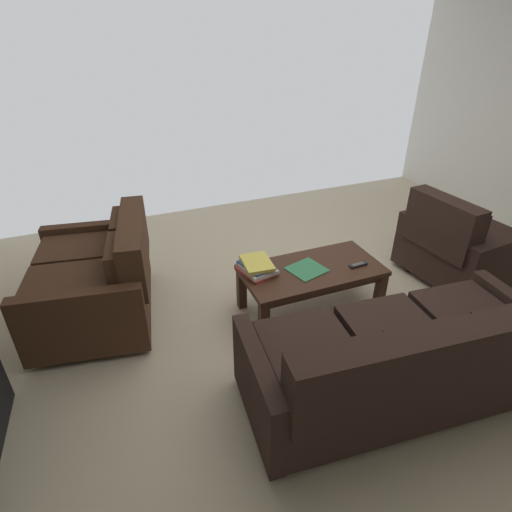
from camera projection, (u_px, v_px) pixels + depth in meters
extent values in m
cube|color=beige|center=(327.00, 317.00, 3.48)|extent=(5.81, 5.16, 0.01)
cylinder|color=black|center=(452.00, 336.00, 3.23)|extent=(0.05, 0.05, 0.06)
cylinder|color=black|center=(262.00, 379.00, 2.85)|extent=(0.05, 0.05, 0.06)
cylinder|color=black|center=(297.00, 465.00, 2.31)|extent=(0.05, 0.05, 0.06)
cube|color=black|center=(393.00, 366.00, 2.66)|extent=(1.77, 0.93, 0.36)
cube|color=black|center=(474.00, 320.00, 2.70)|extent=(0.59, 0.73, 0.10)
cube|color=black|center=(397.00, 337.00, 2.56)|extent=(0.59, 0.73, 0.10)
cube|color=black|center=(312.00, 356.00, 2.42)|extent=(0.59, 0.73, 0.10)
cube|color=black|center=(437.00, 363.00, 2.22)|extent=(1.72, 0.34, 0.43)
cube|color=black|center=(508.00, 330.00, 2.45)|extent=(0.52, 0.17, 0.29)
cube|color=black|center=(425.00, 349.00, 2.31)|extent=(0.52, 0.17, 0.29)
cube|color=black|center=(331.00, 371.00, 2.17)|extent=(0.52, 0.17, 0.29)
cube|color=black|center=(510.00, 332.00, 2.85)|extent=(0.17, 0.78, 0.52)
cube|color=black|center=(258.00, 390.00, 2.40)|extent=(0.17, 0.78, 0.52)
cylinder|color=black|center=(60.00, 291.00, 3.76)|extent=(0.06, 0.06, 0.06)
cylinder|color=black|center=(40.00, 353.00, 3.07)|extent=(0.06, 0.06, 0.06)
cylinder|color=black|center=(145.00, 281.00, 3.90)|extent=(0.06, 0.06, 0.06)
cylinder|color=black|center=(144.00, 338.00, 3.21)|extent=(0.06, 0.06, 0.06)
cube|color=#422819|center=(93.00, 290.00, 3.37)|extent=(1.02, 1.10, 0.39)
cube|color=#422819|center=(88.00, 250.00, 3.45)|extent=(0.83, 0.57, 0.10)
cube|color=#422819|center=(80.00, 282.00, 3.03)|extent=(0.83, 0.57, 0.10)
cube|color=#422819|center=(134.00, 246.00, 3.25)|extent=(0.34, 0.99, 0.44)
cube|color=#422819|center=(121.00, 233.00, 3.44)|extent=(0.19, 0.45, 0.31)
cube|color=#422819|center=(117.00, 263.00, 3.03)|extent=(0.19, 0.45, 0.31)
cube|color=#422819|center=(98.00, 251.00, 3.79)|extent=(0.88, 0.24, 0.55)
cube|color=#422819|center=(82.00, 326.00, 2.88)|extent=(0.88, 0.24, 0.55)
cube|color=#3D2316|center=(312.00, 270.00, 3.38)|extent=(1.14, 0.57, 0.04)
cube|color=#3D2316|center=(311.00, 275.00, 3.40)|extent=(1.05, 0.52, 0.05)
cube|color=#3D2316|center=(348.00, 265.00, 3.85)|extent=(0.07, 0.07, 0.37)
cube|color=#3D2316|center=(242.00, 289.00, 3.51)|extent=(0.07, 0.07, 0.37)
cube|color=#3D2316|center=(380.00, 293.00, 3.46)|extent=(0.07, 0.07, 0.37)
cube|color=#3D2316|center=(264.00, 323.00, 3.12)|extent=(0.07, 0.07, 0.37)
cylinder|color=brown|center=(500.00, 325.00, 2.97)|extent=(0.04, 0.04, 0.54)
cylinder|color=black|center=(499.00, 278.00, 3.93)|extent=(0.05, 0.05, 0.06)
cylinder|color=black|center=(454.00, 254.00, 4.33)|extent=(0.05, 0.05, 0.06)
cylinder|color=black|center=(451.00, 296.00, 3.68)|extent=(0.05, 0.05, 0.06)
cylinder|color=black|center=(407.00, 269.00, 4.08)|extent=(0.05, 0.05, 0.06)
cube|color=black|center=(458.00, 254.00, 3.90)|extent=(0.83, 0.75, 0.37)
cube|color=black|center=(466.00, 231.00, 3.79)|extent=(0.73, 0.69, 0.10)
cube|color=black|center=(442.00, 225.00, 3.58)|extent=(0.24, 0.70, 0.48)
cube|color=black|center=(451.00, 222.00, 3.62)|extent=(0.17, 0.62, 0.34)
cube|color=black|center=(498.00, 267.00, 3.56)|extent=(0.77, 0.17, 0.53)
cube|color=black|center=(427.00, 231.00, 4.16)|extent=(0.77, 0.17, 0.53)
cube|color=#C63833|center=(257.00, 271.00, 3.32)|extent=(0.30, 0.34, 0.02)
cube|color=silver|center=(257.00, 268.00, 3.30)|extent=(0.27, 0.33, 0.03)
cube|color=#385693|center=(256.00, 265.00, 3.29)|extent=(0.26, 0.32, 0.02)
cube|color=#E0CC4C|center=(257.00, 263.00, 3.28)|extent=(0.24, 0.31, 0.03)
cube|color=black|center=(358.00, 265.00, 3.39)|extent=(0.16, 0.05, 0.02)
cube|color=#59595B|center=(358.00, 264.00, 3.39)|extent=(0.11, 0.04, 0.00)
cube|color=#337F51|center=(307.00, 269.00, 3.35)|extent=(0.34, 0.32, 0.01)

